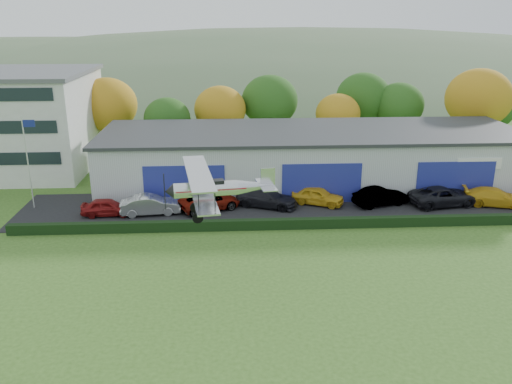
{
  "coord_description": "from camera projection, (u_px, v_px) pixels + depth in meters",
  "views": [
    {
      "loc": [
        -3.2,
        -21.5,
        15.8
      ],
      "look_at": [
        -1.43,
        10.3,
        5.06
      ],
      "focal_mm": 36.78,
      "sensor_mm": 36.0,
      "label": 1
    }
  ],
  "objects": [
    {
      "name": "distant_hills",
      "position": [
        223.0,
        114.0,
        161.95
      ],
      "size": [
        430.0,
        196.0,
        56.0
      ],
      "color": "#4C6642",
      "rests_on": "ground"
    },
    {
      "name": "hedge",
      "position": [
        308.0,
        223.0,
        40.91
      ],
      "size": [
        46.0,
        0.6,
        0.8
      ],
      "primitive_type": "cube",
      "color": "black",
      "rests_on": "ground"
    },
    {
      "name": "car_5",
      "position": [
        381.0,
        196.0,
        45.63
      ],
      "size": [
        5.14,
        3.07,
        1.6
      ],
      "primitive_type": "imported",
      "rotation": [
        0.0,
        0.0,
        1.87
      ],
      "color": "gray",
      "rests_on": "apron"
    },
    {
      "name": "flagpole",
      "position": [
        28.0,
        154.0,
        43.8
      ],
      "size": [
        1.05,
        0.1,
        8.0
      ],
      "color": "silver",
      "rests_on": "ground"
    },
    {
      "name": "car_7",
      "position": [
        495.0,
        197.0,
        45.59
      ],
      "size": [
        5.67,
        3.4,
        1.54
      ],
      "primitive_type": "imported",
      "rotation": [
        0.0,
        0.0,
        1.32
      ],
      "color": "gold",
      "rests_on": "apron"
    },
    {
      "name": "car_0",
      "position": [
        107.0,
        207.0,
        43.34
      ],
      "size": [
        4.24,
        1.78,
        1.43
      ],
      "primitive_type": "imported",
      "rotation": [
        0.0,
        0.0,
        1.59
      ],
      "color": "maroon",
      "rests_on": "apron"
    },
    {
      "name": "biplane",
      "position": [
        215.0,
        187.0,
        29.6
      ],
      "size": [
        6.36,
        7.29,
        2.71
      ],
      "rotation": [
        0.0,
        0.0,
        0.14
      ],
      "color": "silver"
    },
    {
      "name": "car_2",
      "position": [
        210.0,
        201.0,
        44.64
      ],
      "size": [
        5.8,
        4.39,
        1.46
      ],
      "primitive_type": "imported",
      "rotation": [
        0.0,
        0.0,
        2.0
      ],
      "color": "gray",
      "rests_on": "apron"
    },
    {
      "name": "tree_belt",
      "position": [
        261.0,
        106.0,
        62.24
      ],
      "size": [
        75.7,
        13.22,
        10.12
      ],
      "color": "#3D2614",
      "rests_on": "ground"
    },
    {
      "name": "car_3",
      "position": [
        266.0,
        198.0,
        45.32
      ],
      "size": [
        5.83,
        4.0,
        1.57
      ],
      "primitive_type": "imported",
      "rotation": [
        0.0,
        0.0,
        1.2
      ],
      "color": "black",
      "rests_on": "apron"
    },
    {
      "name": "ground",
      "position": [
        297.0,
        357.0,
        25.56
      ],
      "size": [
        300.0,
        300.0,
        0.0
      ],
      "primitive_type": "plane",
      "color": "#355B1C",
      "rests_on": "ground"
    },
    {
      "name": "car_4",
      "position": [
        318.0,
        196.0,
        45.86
      ],
      "size": [
        4.91,
        3.58,
        1.55
      ],
      "primitive_type": "imported",
      "rotation": [
        0.0,
        0.0,
        1.14
      ],
      "color": "gold",
      "rests_on": "apron"
    },
    {
      "name": "apron",
      "position": [
        300.0,
        207.0,
        45.57
      ],
      "size": [
        48.0,
        9.0,
        0.05
      ],
      "primitive_type": "cube",
      "color": "black",
      "rests_on": "ground"
    },
    {
      "name": "car_6",
      "position": [
        443.0,
        196.0,
        45.66
      ],
      "size": [
        6.24,
        3.59,
        1.64
      ],
      "primitive_type": "imported",
      "rotation": [
        0.0,
        0.0,
        1.73
      ],
      "color": "black",
      "rests_on": "apron"
    },
    {
      "name": "car_1",
      "position": [
        150.0,
        205.0,
        43.58
      ],
      "size": [
        5.13,
        2.34,
        1.63
      ],
      "primitive_type": "imported",
      "rotation": [
        0.0,
        0.0,
        1.7
      ],
      "color": "silver",
      "rests_on": "apron"
    },
    {
      "name": "hangar",
      "position": [
        311.0,
        157.0,
        51.44
      ],
      "size": [
        40.6,
        12.6,
        5.3
      ],
      "color": "#B2B7BC",
      "rests_on": "ground"
    }
  ]
}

